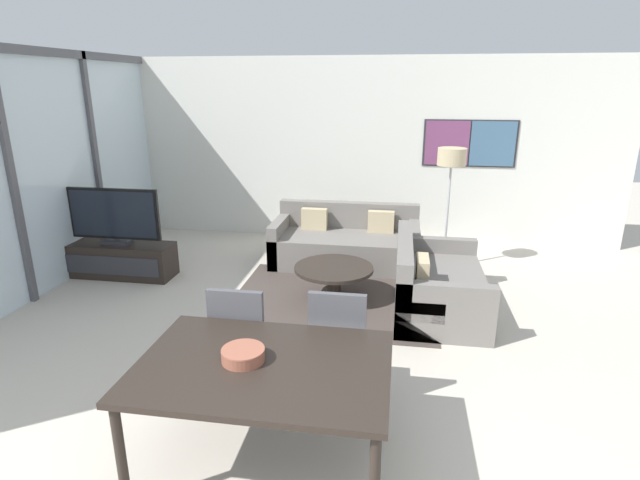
% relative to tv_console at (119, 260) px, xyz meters
% --- Properties ---
extents(wall_back, '(7.98, 0.09, 2.80)m').
position_rel_tv_console_xyz_m(wall_back, '(2.93, 2.18, 1.19)').
color(wall_back, silver).
rests_on(wall_back, ground_plane).
extents(window_wall_left, '(0.07, 6.16, 2.80)m').
position_rel_tv_console_xyz_m(window_wall_left, '(-0.60, -0.89, 1.32)').
color(window_wall_left, silver).
rests_on(window_wall_left, ground_plane).
extents(area_rug, '(2.33, 1.97, 0.01)m').
position_rel_tv_console_xyz_m(area_rug, '(2.85, -0.29, -0.21)').
color(area_rug, '#473D38').
rests_on(area_rug, ground_plane).
extents(tv_console, '(1.42, 0.46, 0.44)m').
position_rel_tv_console_xyz_m(tv_console, '(0.00, 0.00, 0.00)').
color(tv_console, black).
rests_on(tv_console, ground_plane).
extents(television, '(1.22, 0.20, 0.72)m').
position_rel_tv_console_xyz_m(television, '(-0.00, 0.00, 0.58)').
color(television, '#2D2D33').
rests_on(television, tv_console).
extents(sofa_main, '(1.98, 0.95, 0.79)m').
position_rel_tv_console_xyz_m(sofa_main, '(2.85, 0.99, 0.05)').
color(sofa_main, slate).
rests_on(sofa_main, ground_plane).
extents(sofa_side, '(0.95, 1.62, 0.79)m').
position_rel_tv_console_xyz_m(sofa_side, '(3.95, -0.38, 0.05)').
color(sofa_side, slate).
rests_on(sofa_side, ground_plane).
extents(coffee_table, '(0.91, 0.91, 0.40)m').
position_rel_tv_console_xyz_m(coffee_table, '(2.85, -0.29, 0.08)').
color(coffee_table, black).
rests_on(coffee_table, ground_plane).
extents(dining_table, '(1.56, 1.08, 0.76)m').
position_rel_tv_console_xyz_m(dining_table, '(2.77, -2.99, 0.47)').
color(dining_table, black).
rests_on(dining_table, ground_plane).
extents(dining_chair_left, '(0.46, 0.46, 0.97)m').
position_rel_tv_console_xyz_m(dining_chair_left, '(2.39, -2.29, 0.30)').
color(dining_chair_left, '#4C4C51').
rests_on(dining_chair_left, ground_plane).
extents(dining_chair_centre, '(0.46, 0.46, 0.97)m').
position_rel_tv_console_xyz_m(dining_chair_centre, '(3.14, -2.22, 0.30)').
color(dining_chair_centre, '#4C4C51').
rests_on(dining_chair_centre, ground_plane).
extents(fruit_bowl, '(0.27, 0.27, 0.08)m').
position_rel_tv_console_xyz_m(fruit_bowl, '(2.64, -2.98, 0.59)').
color(fruit_bowl, '#995642').
rests_on(fruit_bowl, dining_table).
extents(floor_lamp, '(0.36, 0.36, 1.62)m').
position_rel_tv_console_xyz_m(floor_lamp, '(4.19, 0.95, 1.17)').
color(floor_lamp, '#2D2D33').
rests_on(floor_lamp, ground_plane).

